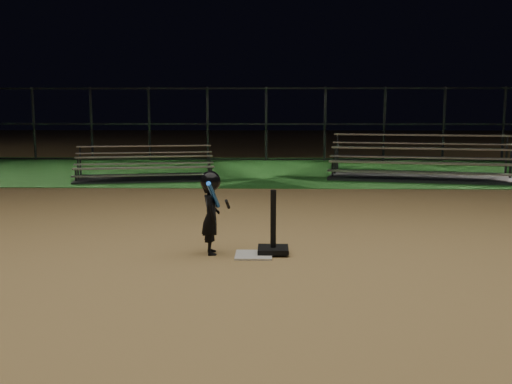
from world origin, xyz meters
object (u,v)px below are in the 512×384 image
child_batter (211,210)px  bleacher_left (145,173)px  bleacher_right (420,170)px  batting_tee (273,241)px  home_plate (254,255)px

child_batter → bleacher_left: (-2.47, 7.53, -0.38)m
child_batter → bleacher_left: size_ratio=0.28×
child_batter → bleacher_right: bleacher_right is taller
batting_tee → bleacher_left: size_ratio=0.21×
batting_tee → bleacher_left: bearing=113.3°
batting_tee → child_batter: (-0.77, -0.02, 0.39)m
bleacher_left → bleacher_right: size_ratio=0.75×
home_plate → child_batter: (-0.53, 0.10, 0.54)m
child_batter → bleacher_right: bearing=-42.1°
home_plate → child_batter: bearing=169.5°
bleacher_left → bleacher_right: 7.02m
home_plate → batting_tee: 0.31m
bleacher_left → child_batter: bearing=-82.9°
child_batter → bleacher_left: child_batter is taller
batting_tee → bleacher_right: size_ratio=0.16×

